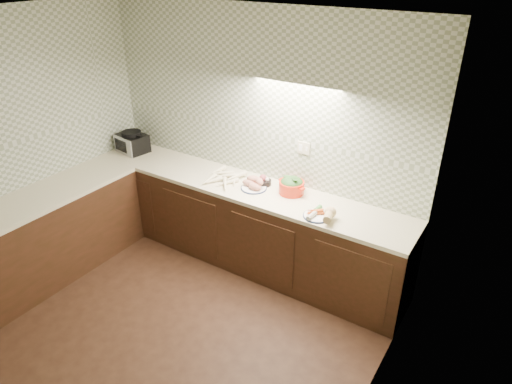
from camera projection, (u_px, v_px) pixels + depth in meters
The scene contains 8 objects.
room at pixel (117, 173), 3.19m from camera, with size 3.60×3.60×2.60m.
counter at pixel (139, 238), 4.57m from camera, with size 3.60×3.60×0.90m.
toaster_oven at pixel (132, 142), 5.35m from camera, with size 0.39×0.32×0.25m.
parsnip_pile at pixel (224, 179), 4.68m from camera, with size 0.38×0.44×0.07m.
sweet_potato_plate at pixel (254, 184), 4.54m from camera, with size 0.27×0.26×0.12m.
onion_bowl at pixel (264, 181), 4.62m from camera, with size 0.14×0.14×0.11m.
dutch_oven at pixel (292, 185), 4.43m from camera, with size 0.31×0.31×0.17m.
veg_plate at pixel (323, 213), 4.04m from camera, with size 0.30×0.28×0.12m.
Camera 1 is at (2.38, -1.90, 2.99)m, focal length 32.00 mm.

